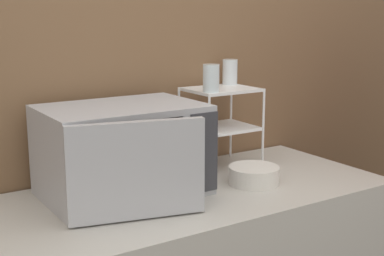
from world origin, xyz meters
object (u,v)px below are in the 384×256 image
object	(u,v)px
glass_back_right	(230,72)
glass_front_left	(211,78)
microwave	(123,151)
bowl	(254,175)
dish_rack	(221,111)

from	to	relation	value
glass_back_right	glass_front_left	bearing A→B (deg)	-144.32
glass_back_right	microwave	bearing A→B (deg)	-163.39
microwave	glass_back_right	distance (m)	0.66
glass_back_right	bowl	distance (m)	0.49
microwave	glass_back_right	size ratio (longest dim) A/B	5.21
dish_rack	glass_back_right	distance (m)	0.19
glass_front_left	glass_back_right	xyz separation A→B (m)	(0.19, 0.14, 0.00)
glass_back_right	bowl	size ratio (longest dim) A/B	0.56
bowl	glass_front_left	bearing A→B (deg)	111.54
microwave	glass_front_left	bearing A→B (deg)	5.23
microwave	glass_front_left	distance (m)	0.46
dish_rack	glass_front_left	distance (m)	0.19
microwave	dish_rack	world-z (taller)	dish_rack
microwave	dish_rack	bearing A→B (deg)	11.95
dish_rack	bowl	size ratio (longest dim) A/B	1.74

